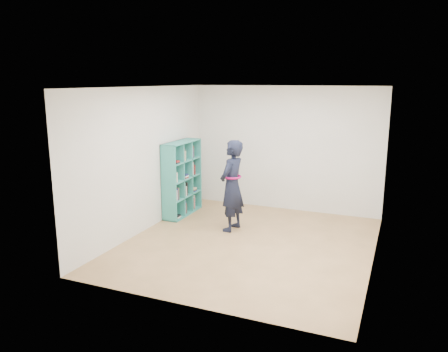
% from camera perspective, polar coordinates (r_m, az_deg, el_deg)
% --- Properties ---
extents(floor, '(4.50, 4.50, 0.00)m').
position_cam_1_polar(floor, '(7.49, 3.24, -8.81)').
color(floor, olive).
rests_on(floor, ground).
extents(ceiling, '(4.50, 4.50, 0.00)m').
position_cam_1_polar(ceiling, '(6.98, 3.51, 11.50)').
color(ceiling, white).
rests_on(ceiling, wall_back).
extents(wall_left, '(0.02, 4.50, 2.60)m').
position_cam_1_polar(wall_left, '(7.99, -10.29, 2.07)').
color(wall_left, beige).
rests_on(wall_left, floor).
extents(wall_right, '(0.02, 4.50, 2.60)m').
position_cam_1_polar(wall_right, '(6.75, 19.61, -0.37)').
color(wall_right, beige).
rests_on(wall_right, floor).
extents(wall_back, '(4.00, 0.02, 2.60)m').
position_cam_1_polar(wall_back, '(9.24, 8.01, 3.54)').
color(wall_back, beige).
rests_on(wall_back, floor).
extents(wall_front, '(4.00, 0.02, 2.60)m').
position_cam_1_polar(wall_front, '(5.11, -5.05, -3.65)').
color(wall_front, beige).
rests_on(wall_front, floor).
extents(bookshelf, '(0.33, 1.13, 1.51)m').
position_cam_1_polar(bookshelf, '(8.92, -5.68, -0.40)').
color(bookshelf, teal).
rests_on(bookshelf, floor).
extents(person, '(0.47, 0.65, 1.67)m').
position_cam_1_polar(person, '(7.90, 1.04, -1.27)').
color(person, black).
rests_on(person, floor).
extents(smartphone, '(0.02, 0.09, 0.12)m').
position_cam_1_polar(smartphone, '(8.03, 0.38, -0.25)').
color(smartphone, silver).
rests_on(smartphone, person).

